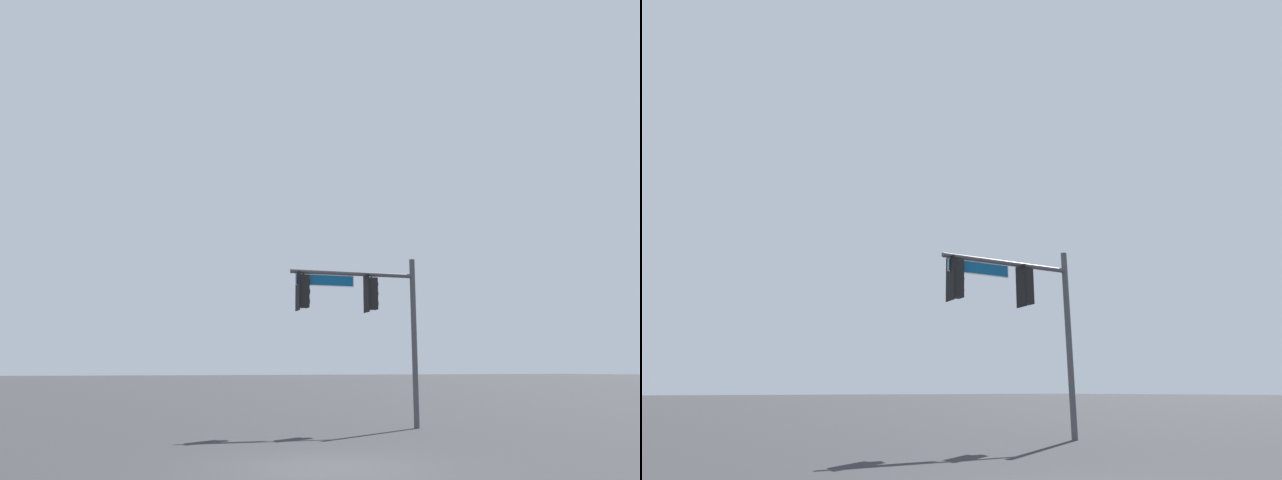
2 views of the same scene
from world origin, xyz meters
The scene contains 1 object.
signal_pole_near centered at (-4.40, -7.01, 4.12)m, with size 4.51×0.86×5.78m.
Camera 2 is at (5.55, 4.48, 1.41)m, focal length 28.00 mm.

